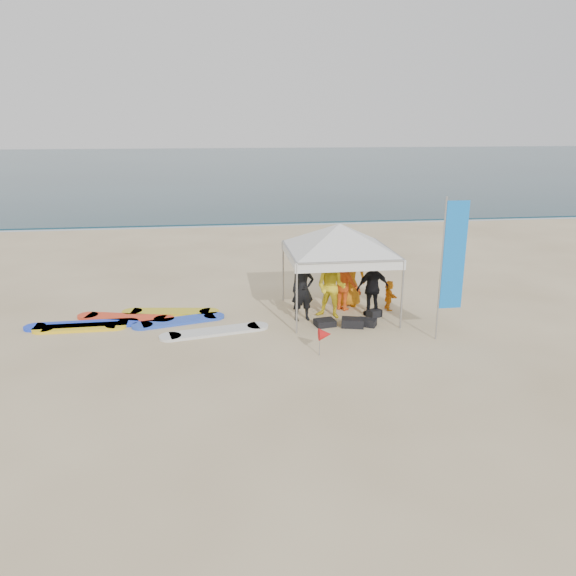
# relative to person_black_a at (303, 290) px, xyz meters

# --- Properties ---
(ground) EXTENTS (120.00, 120.00, 0.00)m
(ground) POSITION_rel_person_black_a_xyz_m (-0.39, -3.63, -0.82)
(ground) COLOR beige
(ground) RESTS_ON ground
(ocean) EXTENTS (160.00, 84.00, 0.08)m
(ocean) POSITION_rel_person_black_a_xyz_m (-0.39, 56.37, -0.78)
(ocean) COLOR #0C2633
(ocean) RESTS_ON ground
(shoreline_foam) EXTENTS (160.00, 1.20, 0.01)m
(shoreline_foam) POSITION_rel_person_black_a_xyz_m (-0.39, 14.57, -0.82)
(shoreline_foam) COLOR silver
(shoreline_foam) RESTS_ON ground
(person_black_a) EXTENTS (0.66, 0.49, 1.65)m
(person_black_a) POSITION_rel_person_black_a_xyz_m (0.00, 0.00, 0.00)
(person_black_a) COLOR black
(person_black_a) RESTS_ON ground
(person_yellow) EXTENTS (1.01, 0.94, 1.66)m
(person_yellow) POSITION_rel_person_black_a_xyz_m (0.78, 0.10, 0.01)
(person_yellow) COLOR yellow
(person_yellow) RESTS_ON ground
(person_orange_a) EXTENTS (1.15, 1.13, 1.58)m
(person_orange_a) POSITION_rel_person_black_a_xyz_m (1.26, 0.70, -0.03)
(person_orange_a) COLOR #D14512
(person_orange_a) RESTS_ON ground
(person_black_b) EXTENTS (0.96, 0.52, 1.55)m
(person_black_b) POSITION_rel_person_black_a_xyz_m (1.90, 0.08, -0.05)
(person_black_b) COLOR black
(person_black_b) RESTS_ON ground
(person_orange_b) EXTENTS (1.08, 0.84, 1.95)m
(person_orange_b) POSITION_rel_person_black_a_xyz_m (1.46, 1.02, 0.15)
(person_orange_b) COLOR orange
(person_orange_b) RESTS_ON ground
(person_seated) EXTENTS (0.26, 0.78, 0.84)m
(person_seated) POSITION_rel_person_black_a_xyz_m (2.51, 0.52, -0.41)
(person_seated) COLOR orange
(person_seated) RESTS_ON ground
(canopy_tent) EXTENTS (3.76, 3.76, 2.83)m
(canopy_tent) POSITION_rel_person_black_a_xyz_m (1.03, 0.37, 1.64)
(canopy_tent) COLOR #A5A5A8
(canopy_tent) RESTS_ON ground
(feather_flag) EXTENTS (0.58, 0.04, 3.42)m
(feather_flag) POSITION_rel_person_black_a_xyz_m (3.22, -1.79, 1.19)
(feather_flag) COLOR #A5A5A8
(feather_flag) RESTS_ON ground
(marker_pennant) EXTENTS (0.28, 0.28, 0.64)m
(marker_pennant) POSITION_rel_person_black_a_xyz_m (0.12, -2.39, -0.33)
(marker_pennant) COLOR #A5A5A8
(marker_pennant) RESTS_ON ground
(gear_pile) EXTENTS (1.94, 1.10, 0.22)m
(gear_pile) POSITION_rel_person_black_a_xyz_m (1.20, -0.54, -0.73)
(gear_pile) COLOR black
(gear_pile) RESTS_ON ground
(surfboard_spread) EXTENTS (5.66, 2.56, 0.07)m
(surfboard_spread) POSITION_rel_person_black_a_xyz_m (-4.16, 0.25, -0.79)
(surfboard_spread) COLOR yellow
(surfboard_spread) RESTS_ON ground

